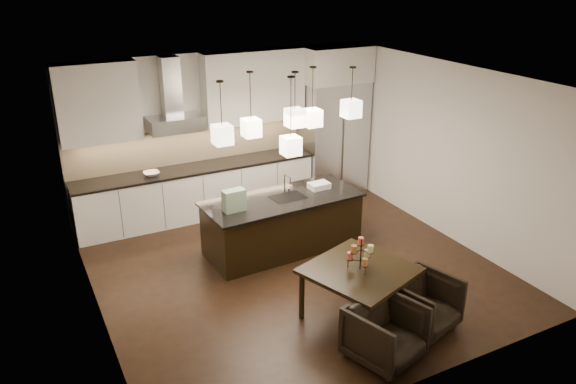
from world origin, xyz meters
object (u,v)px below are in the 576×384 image
armchair_left (385,333)px  refrigerator (333,138)px  island_body (282,225)px  dining_table (359,293)px  armchair_right (424,303)px

armchair_left → refrigerator: bearing=47.8°
refrigerator → island_body: (-1.97, -1.74, -0.66)m
island_body → armchair_left: bearing=-96.0°
island_body → dining_table: bearing=-92.2°
refrigerator → island_body: 2.71m
dining_table → armchair_right: (0.59, -0.54, -0.01)m
dining_table → island_body: bearing=71.5°
refrigerator → island_body: refrigerator is taller
refrigerator → island_body: size_ratio=0.91×
refrigerator → dining_table: (-1.96, -3.83, -0.72)m
refrigerator → armchair_left: refrigerator is taller
refrigerator → dining_table: refrigerator is taller
island_body → armchair_left: 2.90m
refrigerator → armchair_left: size_ratio=2.83×
island_body → armchair_right: (0.60, -2.63, -0.07)m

